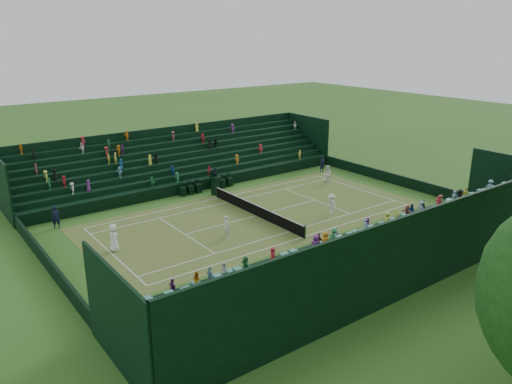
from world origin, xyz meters
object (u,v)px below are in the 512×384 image
player_near_west (114,238)px  player_far_west (327,174)px  tennis_net (256,210)px  umpire_chair (216,183)px  player_near_east (227,226)px  player_far_east (331,204)px

player_near_west → player_far_west: 22.74m
player_near_west → tennis_net: bearing=-82.4°
umpire_chair → player_near_east: bearing=-27.5°
player_near_west → player_near_east: (2.49, 7.32, -0.13)m
tennis_net → umpire_chair: (-6.54, 0.35, 0.54)m
tennis_net → umpire_chair: umpire_chair is taller
player_near_east → player_far_west: bearing=-65.6°
tennis_net → umpire_chair: size_ratio=4.68×
player_near_west → player_near_east: size_ratio=1.16×
umpire_chair → tennis_net: bearing=-3.1°
player_near_east → umpire_chair: bearing=-22.9°
umpire_chair → player_far_west: umpire_chair is taller
player_near_west → player_far_west: size_ratio=1.11×
player_near_west → player_far_east: size_ratio=1.14×
player_far_west → player_far_east: bearing=-28.2°
tennis_net → player_far_east: bearing=58.3°
umpire_chair → player_far_east: umpire_chair is taller
umpire_chair → player_far_west: 11.16m
player_far_west → umpire_chair: bearing=-93.0°
player_near_west → player_near_east: player_near_west is taller
player_near_east → player_far_east: (0.98, 9.35, 0.01)m
player_near_east → player_far_east: bearing=-91.3°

